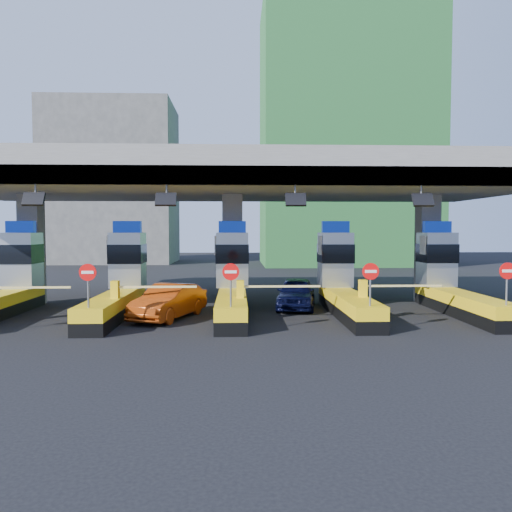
{
  "coord_description": "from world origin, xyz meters",
  "views": [
    {
      "loc": [
        0.22,
        -22.21,
        3.73
      ],
      "look_at": [
        1.07,
        0.0,
        2.57
      ],
      "focal_mm": 35.0,
      "sensor_mm": 36.0,
      "label": 1
    }
  ],
  "objects": [
    {
      "name": "ground",
      "position": [
        0.0,
        0.0,
        0.0
      ],
      "size": [
        120.0,
        120.0,
        0.0
      ],
      "primitive_type": "plane",
      "color": "black",
      "rests_on": "ground"
    },
    {
      "name": "toll_canopy",
      "position": [
        0.0,
        2.87,
        6.13
      ],
      "size": [
        28.0,
        12.09,
        7.0
      ],
      "color": "slate",
      "rests_on": "ground"
    },
    {
      "name": "toll_lane_far_left",
      "position": [
        -10.0,
        0.28,
        1.4
      ],
      "size": [
        4.43,
        8.0,
        4.16
      ],
      "color": "black",
      "rests_on": "ground"
    },
    {
      "name": "toll_lane_left",
      "position": [
        -5.0,
        0.28,
        1.4
      ],
      "size": [
        4.43,
        8.0,
        4.16
      ],
      "color": "black",
      "rests_on": "ground"
    },
    {
      "name": "toll_lane_center",
      "position": [
        0.0,
        0.28,
        1.4
      ],
      "size": [
        4.43,
        8.0,
        4.16
      ],
      "color": "black",
      "rests_on": "ground"
    },
    {
      "name": "toll_lane_right",
      "position": [
        5.0,
        0.28,
        1.4
      ],
      "size": [
        4.43,
        8.0,
        4.16
      ],
      "color": "black",
      "rests_on": "ground"
    },
    {
      "name": "toll_lane_far_right",
      "position": [
        10.0,
        0.28,
        1.4
      ],
      "size": [
        4.43,
        8.0,
        4.16
      ],
      "color": "black",
      "rests_on": "ground"
    },
    {
      "name": "bg_building_scaffold",
      "position": [
        12.0,
        32.0,
        14.0
      ],
      "size": [
        18.0,
        12.0,
        28.0
      ],
      "primitive_type": "cube",
      "color": "#1E5926",
      "rests_on": "ground"
    },
    {
      "name": "bg_building_concrete",
      "position": [
        -14.0,
        36.0,
        9.0
      ],
      "size": [
        14.0,
        10.0,
        18.0
      ],
      "primitive_type": "cube",
      "color": "#4C4C49",
      "rests_on": "ground"
    },
    {
      "name": "van",
      "position": [
        3.04,
        1.32,
        0.73
      ],
      "size": [
        2.42,
        4.51,
        1.46
      ],
      "primitive_type": "imported",
      "rotation": [
        0.0,
        0.0,
        -0.17
      ],
      "color": "black",
      "rests_on": "ground"
    },
    {
      "name": "red_car",
      "position": [
        -2.64,
        -1.27,
        0.72
      ],
      "size": [
        2.98,
        4.63,
        1.44
      ],
      "primitive_type": "imported",
      "rotation": [
        0.0,
        0.0,
        -0.36
      ],
      "color": "#98350B",
      "rests_on": "ground"
    }
  ]
}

